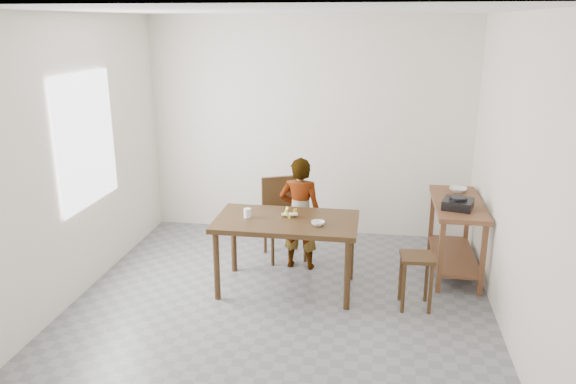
% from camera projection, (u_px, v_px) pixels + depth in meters
% --- Properties ---
extents(floor, '(4.00, 4.00, 0.04)m').
position_uv_depth(floor, '(281.00, 304.00, 5.46)').
color(floor, slate).
rests_on(floor, ground).
extents(ceiling, '(4.00, 4.00, 0.04)m').
position_uv_depth(ceiling, '(280.00, 8.00, 4.66)').
color(ceiling, white).
rests_on(ceiling, wall_back).
extents(wall_back, '(4.00, 0.04, 2.70)m').
position_uv_depth(wall_back, '(309.00, 128.00, 6.96)').
color(wall_back, white).
rests_on(wall_back, ground).
extents(wall_front, '(4.00, 0.04, 2.70)m').
position_uv_depth(wall_front, '(220.00, 256.00, 3.15)').
color(wall_front, white).
rests_on(wall_front, ground).
extents(wall_left, '(0.04, 4.00, 2.70)m').
position_uv_depth(wall_left, '(73.00, 159.00, 5.36)').
color(wall_left, white).
rests_on(wall_left, ground).
extents(wall_right, '(0.04, 4.00, 2.70)m').
position_uv_depth(wall_right, '(516.00, 177.00, 4.75)').
color(wall_right, white).
rests_on(wall_right, ground).
extents(window_pane, '(0.02, 1.10, 1.30)m').
position_uv_depth(window_pane, '(87.00, 140.00, 5.50)').
color(window_pane, white).
rests_on(window_pane, wall_left).
extents(dining_table, '(1.40, 0.80, 0.75)m').
position_uv_depth(dining_table, '(286.00, 254.00, 5.62)').
color(dining_table, '#3D2713').
rests_on(dining_table, floor).
extents(prep_counter, '(0.50, 1.20, 0.80)m').
position_uv_depth(prep_counter, '(455.00, 237.00, 6.02)').
color(prep_counter, brown).
rests_on(prep_counter, floor).
extents(child, '(0.47, 0.33, 1.25)m').
position_uv_depth(child, '(300.00, 214.00, 6.06)').
color(child, white).
rests_on(child, floor).
extents(dining_chair, '(0.58, 0.58, 0.91)m').
position_uv_depth(dining_chair, '(285.00, 220.00, 6.37)').
color(dining_chair, '#3D2713').
rests_on(dining_chair, floor).
extents(stool, '(0.32, 0.32, 0.53)m').
position_uv_depth(stool, '(415.00, 281.00, 5.29)').
color(stool, '#3D2713').
rests_on(stool, floor).
extents(glass_tumbler, '(0.08, 0.08, 0.09)m').
position_uv_depth(glass_tumbler, '(247.00, 213.00, 5.55)').
color(glass_tumbler, white).
rests_on(glass_tumbler, dining_table).
extents(small_bowl, '(0.17, 0.17, 0.04)m').
position_uv_depth(small_bowl, '(318.00, 223.00, 5.35)').
color(small_bowl, white).
rests_on(small_bowl, dining_table).
extents(banana, '(0.18, 0.13, 0.06)m').
position_uv_depth(banana, '(290.00, 214.00, 5.57)').
color(banana, '#F7EC5F').
rests_on(banana, dining_table).
extents(serving_bowl, '(0.24, 0.24, 0.05)m').
position_uv_depth(serving_bowl, '(458.00, 190.00, 6.22)').
color(serving_bowl, white).
rests_on(serving_bowl, prep_counter).
extents(gas_burner, '(0.35, 0.35, 0.09)m').
position_uv_depth(gas_burner, '(458.00, 204.00, 5.66)').
color(gas_burner, black).
rests_on(gas_burner, prep_counter).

